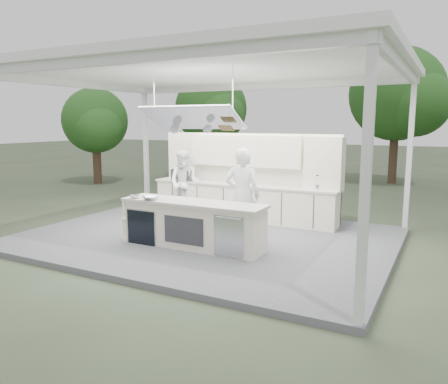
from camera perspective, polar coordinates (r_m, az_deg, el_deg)
The scene contains 12 objects.
ground at distance 9.97m, azimuth -2.27°, elevation -6.37°, with size 90.00×90.00×0.00m, color #414F36.
stage_deck at distance 9.95m, azimuth -2.27°, elevation -6.04°, with size 8.00×6.00×0.12m, color #5C5D61.
tent at distance 9.65m, azimuth -2.44°, elevation 15.35°, with size 8.20×6.20×3.86m.
demo_island at distance 8.98m, azimuth -4.22°, elevation -4.21°, with size 3.10×0.79×0.95m.
back_counter at distance 11.48m, azimuth 2.45°, elevation -1.24°, with size 5.08×0.72×0.95m.
back_wall_unit at distance 11.36m, azimuth 4.98°, elevation 3.60°, with size 5.05×0.48×2.25m.
tree_cluster at distance 18.77m, azimuth 12.55°, elevation 10.82°, with size 19.55×9.40×5.85m.
head_chef at distance 9.20m, azimuth 2.40°, elevation -0.49°, with size 0.74×0.48×2.02m, color white.
sous_chef at distance 11.87m, azimuth -5.18°, elevation 1.14°, with size 0.88×0.68×1.80m, color white.
toaster_oven at distance 12.05m, azimuth -5.45°, elevation 2.24°, with size 0.56×0.38×0.31m, color silver.
bowl_large at distance 9.16m, azimuth -9.58°, elevation -0.77°, with size 0.33×0.33×0.08m, color silver.
bowl_small at distance 9.41m, azimuth -11.58°, elevation -0.60°, with size 0.21×0.21×0.07m, color silver.
Camera 1 is at (4.81, -8.32, 2.66)m, focal length 35.00 mm.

